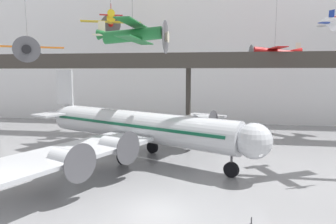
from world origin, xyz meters
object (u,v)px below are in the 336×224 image
object	(u,v)px
suspended_plane_red_highwing	(275,53)
suspended_plane_yellow_lowwing	(111,19)
suspended_plane_green_biplane	(133,35)
suspended_plane_orange_highwing	(28,51)
airliner_silver_main	(135,126)

from	to	relation	value
suspended_plane_red_highwing	suspended_plane_yellow_lowwing	xyz separation A→B (m)	(-22.25, 0.61, 4.89)
suspended_plane_green_biplane	suspended_plane_orange_highwing	bearing A→B (deg)	-165.17
suspended_plane_red_highwing	suspended_plane_green_biplane	distance (m)	20.10
suspended_plane_orange_highwing	suspended_plane_yellow_lowwing	world-z (taller)	suspended_plane_yellow_lowwing
airliner_silver_main	suspended_plane_orange_highwing	world-z (taller)	suspended_plane_orange_highwing
suspended_plane_yellow_lowwing	airliner_silver_main	bearing A→B (deg)	-171.82
suspended_plane_orange_highwing	suspended_plane_green_biplane	world-z (taller)	suspended_plane_green_biplane
suspended_plane_red_highwing	suspended_plane_yellow_lowwing	distance (m)	22.79
airliner_silver_main	suspended_plane_green_biplane	distance (m)	9.09
airliner_silver_main	suspended_plane_orange_highwing	size ratio (longest dim) A/B	2.37
suspended_plane_yellow_lowwing	suspended_plane_green_biplane	distance (m)	15.62
suspended_plane_green_biplane	suspended_plane_yellow_lowwing	bearing A→B (deg)	118.45
suspended_plane_red_highwing	suspended_plane_yellow_lowwing	world-z (taller)	suspended_plane_yellow_lowwing
suspended_plane_yellow_lowwing	suspended_plane_green_biplane	xyz separation A→B (m)	(6.86, -13.49, -3.86)
airliner_silver_main	suspended_plane_green_biplane	size ratio (longest dim) A/B	2.53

